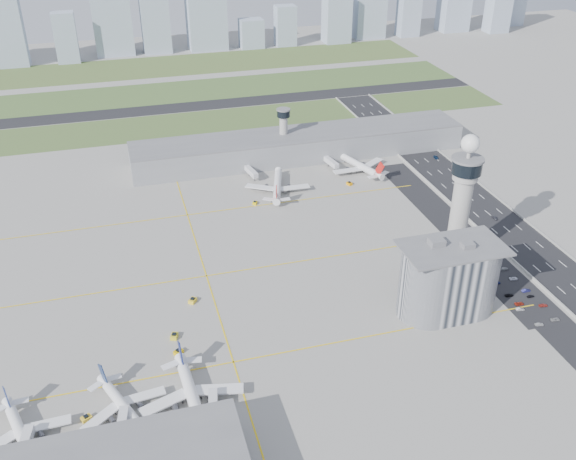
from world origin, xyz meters
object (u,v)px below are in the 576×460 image
object	(u,v)px
car_lot_8	(531,296)
car_lot_2	(519,304)
admin_building	(448,279)
car_hw_1	(495,218)
secondary_tower	(284,129)
car_hw_4	(376,127)
jet_bridge_near_1	(120,444)
car_lot_6	(555,319)
car_lot_1	(520,309)
car_lot_0	(539,324)
tug_0	(86,418)
car_lot_9	(526,290)
car_lot_3	(509,295)
airplane_near_b	(124,403)
tug_4	(255,203)
airplane_far_a	(277,181)
airplane_near_a	(21,432)
tug_2	(174,336)
car_lot_4	(497,283)
jet_bridge_near_2	(213,424)
jet_bridge_far_0	(247,169)
jet_bridge_far_1	(326,160)
control_tower	(462,198)
airplane_far_b	(359,161)
tug_3	(193,300)
car_lot_7	(543,305)
airplane_near_c	(192,392)
car_lot_10	(513,278)
car_lot_5	(489,278)
car_hw_2	(436,157)
tug_1	(178,352)

from	to	relation	value
car_lot_8	car_lot_2	bearing A→B (deg)	111.27
admin_building	car_hw_1	size ratio (longest dim) A/B	10.85
secondary_tower	car_hw_4	bearing A→B (deg)	22.69
jet_bridge_near_1	car_lot_6	size ratio (longest dim) A/B	3.58
car_lot_1	car_lot_6	size ratio (longest dim) A/B	0.93
car_lot_0	tug_0	bearing A→B (deg)	99.94
car_lot_9	car_hw_4	size ratio (longest dim) A/B	1.07
car_lot_3	airplane_near_b	bearing A→B (deg)	101.06
secondary_tower	tug_4	distance (m)	68.45
airplane_far_a	jet_bridge_near_1	world-z (taller)	airplane_far_a
tug_4	car_lot_6	xyz separation A→B (m)	(94.53, -133.99, -0.32)
admin_building	airplane_near_a	xyz separation A→B (m)	(-165.12, -27.49, -9.98)
car_lot_6	car_hw_1	world-z (taller)	car_hw_1
tug_2	tug_4	bearing A→B (deg)	-98.33
car_lot_0	car_lot_4	bearing A→B (deg)	10.09
car_lot_2	car_lot_9	distance (m)	11.20
car_lot_0	car_lot_6	distance (m)	8.28
secondary_tower	admin_building	xyz separation A→B (m)	(21.99, -172.00, -3.50)
car_lot_2	jet_bridge_near_2	bearing A→B (deg)	106.59
jet_bridge_far_0	jet_bridge_far_1	size ratio (longest dim) A/B	1.00
control_tower	jet_bridge_near_1	size ratio (longest dim) A/B	4.61
admin_building	control_tower	bearing A→B (deg)	56.30
airplane_far_a	airplane_far_b	size ratio (longest dim) A/B	1.00
jet_bridge_far_0	tug_2	xyz separation A→B (m)	(-61.49, -141.64, -1.79)
jet_bridge_far_1	tug_3	size ratio (longest dim) A/B	3.85
tug_3	car_lot_7	size ratio (longest dim) A/B	0.95
airplane_near_a	car_lot_8	bearing A→B (deg)	78.49
control_tower	tug_4	xyz separation A→B (m)	(-74.46, 84.47, -34.17)
airplane_near_c	car_lot_10	bearing A→B (deg)	100.08
car_lot_10	jet_bridge_far_0	bearing A→B (deg)	35.69
car_lot_3	jet_bridge_far_1	bearing A→B (deg)	14.34
car_lot_1	car_lot_5	xyz separation A→B (m)	(-0.24, 24.23, -0.02)
jet_bridge_far_1	car_lot_3	bearing A→B (deg)	1.59
jet_bridge_near_2	car_hw_2	xyz separation A→B (m)	(175.23, 182.60, -2.20)
tug_1	car_lot_2	bearing A→B (deg)	51.37
airplane_near_a	car_lot_10	world-z (taller)	airplane_near_a
car_lot_0	car_lot_7	xyz separation A→B (m)	(9.38, 10.63, -0.06)
car_lot_1	car_lot_10	world-z (taller)	car_lot_1
car_lot_5	car_lot_9	bearing A→B (deg)	-148.61
airplane_near_c	car_hw_4	size ratio (longest dim) A/B	11.90
car_lot_6	car_hw_2	distance (m)	165.89
airplane_near_b	airplane_near_a	bearing A→B (deg)	-105.82
airplane_far_b	car_hw_2	size ratio (longest dim) A/B	9.32
car_lot_1	car_lot_6	bearing A→B (deg)	-126.31
car_hw_1	airplane_far_b	bearing A→B (deg)	116.67
car_lot_9	car_lot_10	world-z (taller)	car_lot_9
airplane_far_a	car_lot_7	distance (m)	158.39
jet_bridge_far_1	car_lot_5	bearing A→B (deg)	2.17
car_lot_3	car_lot_10	xyz separation A→B (m)	(9.02, 10.65, -0.01)
airplane_far_b	jet_bridge_near_2	distance (m)	216.67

